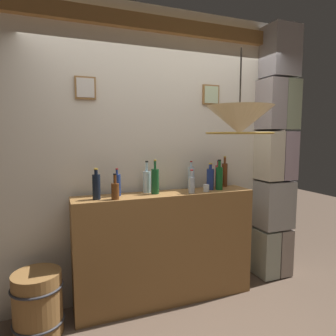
% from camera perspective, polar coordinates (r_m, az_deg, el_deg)
% --- Properties ---
extents(panelled_rear_partition, '(3.22, 0.15, 2.90)m').
position_cam_1_polar(panelled_rear_partition, '(3.05, -1.97, 3.93)').
color(panelled_rear_partition, beige).
rests_on(panelled_rear_partition, ground).
extents(stone_pillar, '(0.41, 0.35, 2.81)m').
position_cam_1_polar(stone_pillar, '(3.62, 19.69, 2.13)').
color(stone_pillar, '#9EA493').
rests_on(stone_pillar, ground).
extents(bar_shelf_unit, '(1.77, 0.33, 1.09)m').
position_cam_1_polar(bar_shelf_unit, '(3.03, -0.35, -15.01)').
color(bar_shelf_unit, olive).
rests_on(bar_shelf_unit, ground).
extents(liquor_bottle_port, '(0.07, 0.07, 0.31)m').
position_cam_1_polar(liquor_bottle_port, '(3.09, 9.80, -1.83)').
color(liquor_bottle_port, '#165924').
rests_on(liquor_bottle_port, bar_shelf_unit).
extents(liquor_bottle_rum, '(0.07, 0.07, 0.29)m').
position_cam_1_polar(liquor_bottle_rum, '(3.09, 4.45, -1.86)').
color(liquor_bottle_rum, '#A4BDCF').
rests_on(liquor_bottle_rum, bar_shelf_unit).
extents(liquor_bottle_rye, '(0.07, 0.07, 0.27)m').
position_cam_1_polar(liquor_bottle_rye, '(2.66, -13.59, -3.42)').
color(liquor_bottle_rye, black).
rests_on(liquor_bottle_rye, bar_shelf_unit).
extents(liquor_bottle_whiskey, '(0.06, 0.06, 0.23)m').
position_cam_1_polar(liquor_bottle_whiskey, '(2.87, 4.56, -3.13)').
color(liquor_bottle_whiskey, '#B0BCC6').
rests_on(liquor_bottle_whiskey, bar_shelf_unit).
extents(liquor_bottle_scotch, '(0.07, 0.07, 0.23)m').
position_cam_1_polar(liquor_bottle_scotch, '(2.63, -10.10, -4.24)').
color(liquor_bottle_scotch, brown).
rests_on(liquor_bottle_scotch, bar_shelf_unit).
extents(liquor_bottle_mezcal, '(0.08, 0.08, 0.31)m').
position_cam_1_polar(liquor_bottle_mezcal, '(2.90, -4.08, -2.52)').
color(liquor_bottle_mezcal, silver).
rests_on(liquor_bottle_mezcal, bar_shelf_unit).
extents(liquor_bottle_vodka, '(0.07, 0.07, 0.27)m').
position_cam_1_polar(liquor_bottle_vodka, '(3.08, 8.11, -2.02)').
color(liquor_bottle_vodka, navy).
rests_on(liquor_bottle_vodka, bar_shelf_unit).
extents(liquor_bottle_brandy, '(0.06, 0.06, 0.33)m').
position_cam_1_polar(liquor_bottle_brandy, '(3.29, 10.80, -1.19)').
color(liquor_bottle_brandy, brown).
rests_on(liquor_bottle_brandy, bar_shelf_unit).
extents(liquor_bottle_gin, '(0.07, 0.07, 0.33)m').
position_cam_1_polar(liquor_bottle_gin, '(2.83, -2.49, -2.48)').
color(liquor_bottle_gin, '#185026').
rests_on(liquor_bottle_gin, bar_shelf_unit).
extents(liquor_bottle_vermouth, '(0.07, 0.07, 0.26)m').
position_cam_1_polar(liquor_bottle_vermouth, '(2.77, -9.75, -3.20)').
color(liquor_bottle_vermouth, navy).
rests_on(liquor_bottle_vermouth, bar_shelf_unit).
extents(liquor_bottle_bourbon, '(0.06, 0.06, 0.29)m').
position_cam_1_polar(liquor_bottle_bourbon, '(3.21, 9.55, -1.55)').
color(liquor_bottle_bourbon, '#A41E26').
rests_on(liquor_bottle_bourbon, bar_shelf_unit).
extents(glass_tumbler_rocks, '(0.06, 0.06, 0.07)m').
position_cam_1_polar(glass_tumbler_rocks, '(2.98, 7.34, -3.84)').
color(glass_tumbler_rocks, silver).
rests_on(glass_tumbler_rocks, bar_shelf_unit).
extents(pendant_lamp, '(0.53, 0.53, 0.65)m').
position_cam_1_polar(pendant_lamp, '(2.40, 13.56, 8.79)').
color(pendant_lamp, beige).
extents(wooden_barrel, '(0.42, 0.42, 0.53)m').
position_cam_1_polar(wooden_barrel, '(2.90, -23.71, -22.73)').
color(wooden_barrel, olive).
rests_on(wooden_barrel, ground).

